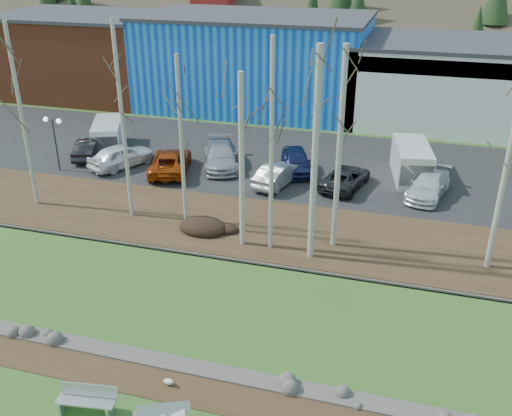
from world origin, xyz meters
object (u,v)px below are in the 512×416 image
(van_white, at_px, (412,163))
(van_grey, at_px, (108,136))
(car_1, at_px, (89,148))
(car_0, at_px, (121,156))
(bench_intact, at_px, (87,399))
(seagull, at_px, (169,382))
(car_5, at_px, (278,174))
(street_lamp, at_px, (54,129))
(bench_damaged, at_px, (161,416))
(car_4, at_px, (296,161))
(car_6, at_px, (345,178))
(car_7, at_px, (429,185))
(car_3, at_px, (221,155))
(car_2, at_px, (170,162))

(van_white, xyz_separation_m, van_grey, (-21.89, -0.36, -0.08))
(car_1, distance_m, van_white, 22.47)
(car_0, height_order, car_1, car_0)
(bench_intact, distance_m, van_white, 25.66)
(seagull, distance_m, car_5, 18.53)
(bench_intact, relative_size, street_lamp, 0.56)
(bench_damaged, distance_m, car_4, 22.83)
(car_5, distance_m, van_grey, 14.11)
(car_6, distance_m, car_7, 5.07)
(bench_damaged, relative_size, car_6, 0.38)
(seagull, distance_m, car_1, 24.70)
(bench_intact, distance_m, car_3, 22.67)
(bench_damaged, height_order, van_grey, van_grey)
(van_white, distance_m, van_grey, 21.89)
(bench_intact, distance_m, car_7, 23.79)
(car_3, bearing_deg, car_1, 164.65)
(bench_damaged, bearing_deg, car_2, 89.67)
(car_2, bearing_deg, car_0, -15.36)
(bench_damaged, xyz_separation_m, street_lamp, (-16.05, 18.58, 2.64))
(bench_intact, relative_size, seagull, 4.64)
(car_4, bearing_deg, car_3, 166.01)
(car_5, bearing_deg, car_1, 8.81)
(seagull, xyz_separation_m, car_1, (-14.91, 19.68, 0.65))
(street_lamp, xyz_separation_m, car_6, (19.07, 2.47, -2.24))
(car_0, bearing_deg, seagull, 149.09)
(bench_intact, height_order, car_5, car_5)
(seagull, xyz_separation_m, car_6, (3.52, 19.32, 0.61))
(car_2, height_order, car_6, car_2)
(bench_damaged, xyz_separation_m, car_7, (8.09, 21.12, 0.45))
(car_3, relative_size, van_grey, 1.06)
(street_lamp, relative_size, car_5, 0.86)
(seagull, distance_m, car_3, 21.27)
(bench_intact, relative_size, car_6, 0.44)
(van_white, bearing_deg, car_2, -177.64)
(bench_intact, height_order, car_4, car_4)
(street_lamp, bearing_deg, car_0, 32.37)
(car_2, bearing_deg, car_5, 162.55)
(van_grey, bearing_deg, car_7, -29.44)
(car_7, relative_size, van_grey, 0.95)
(bench_intact, relative_size, car_5, 0.48)
(car_2, height_order, car_5, car_2)
(van_white, bearing_deg, bench_damaged, -115.87)
(street_lamp, height_order, car_0, street_lamp)
(street_lamp, height_order, van_grey, street_lamp)
(car_4, height_order, van_white, van_white)
(car_4, bearing_deg, street_lamp, 175.91)
(street_lamp, height_order, car_3, street_lamp)
(car_5, height_order, van_white, van_white)
(car_4, bearing_deg, car_2, 177.26)
(car_3, bearing_deg, seagull, -96.53)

